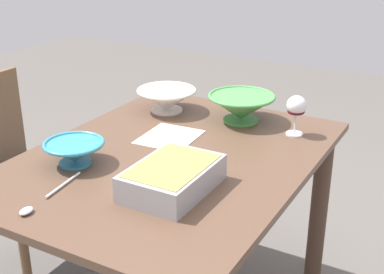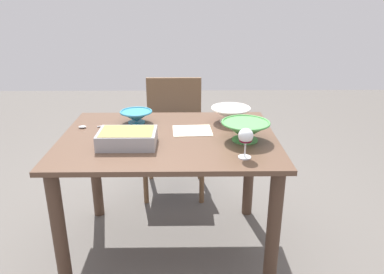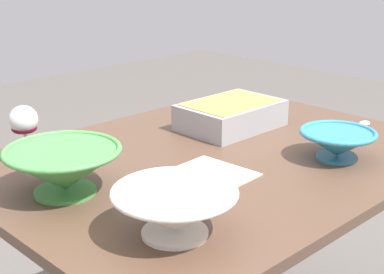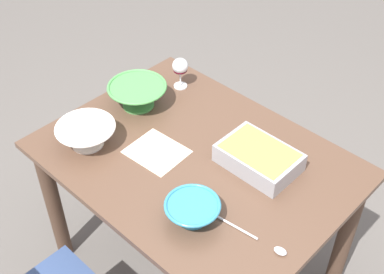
% 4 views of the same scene
% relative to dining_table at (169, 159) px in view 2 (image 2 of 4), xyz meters
% --- Properties ---
extents(ground_plane, '(8.00, 8.00, 0.00)m').
position_rel_dining_table_xyz_m(ground_plane, '(0.00, 0.00, -0.59)').
color(ground_plane, '#5B5651').
extents(dining_table, '(1.17, 0.88, 0.72)m').
position_rel_dining_table_xyz_m(dining_table, '(0.00, 0.00, 0.00)').
color(dining_table, brown).
rests_on(dining_table, ground_plane).
extents(chair, '(0.44, 0.42, 0.85)m').
position_rel_dining_table_xyz_m(chair, '(-0.00, -0.80, -0.11)').
color(chair, '#334772').
rests_on(chair, ground_plane).
extents(wine_glass, '(0.07, 0.07, 0.15)m').
position_rel_dining_table_xyz_m(wine_glass, '(-0.37, 0.29, 0.24)').
color(wine_glass, white).
rests_on(wine_glass, dining_table).
extents(casserole_dish, '(0.29, 0.20, 0.08)m').
position_rel_dining_table_xyz_m(casserole_dish, '(0.20, 0.13, 0.18)').
color(casserole_dish, '#99999E').
rests_on(casserole_dish, dining_table).
extents(mixing_bowl, '(0.24, 0.24, 0.09)m').
position_rel_dining_table_xyz_m(mixing_bowl, '(-0.36, -0.24, 0.19)').
color(mixing_bowl, white).
rests_on(mixing_bowl, dining_table).
extents(small_bowl, '(0.25, 0.25, 0.11)m').
position_rel_dining_table_xyz_m(small_bowl, '(-0.41, 0.07, 0.19)').
color(small_bowl, '#4C994C').
rests_on(small_bowl, dining_table).
extents(serving_bowl, '(0.19, 0.19, 0.08)m').
position_rel_dining_table_xyz_m(serving_bowl, '(0.20, -0.23, 0.18)').
color(serving_bowl, teal).
rests_on(serving_bowl, dining_table).
extents(serving_spoon, '(0.27, 0.05, 0.01)m').
position_rel_dining_table_xyz_m(serving_spoon, '(0.44, -0.14, 0.14)').
color(serving_spoon, silver).
rests_on(serving_spoon, dining_table).
extents(napkin, '(0.23, 0.20, 0.00)m').
position_rel_dining_table_xyz_m(napkin, '(-0.13, -0.08, 0.14)').
color(napkin, beige).
rests_on(napkin, dining_table).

